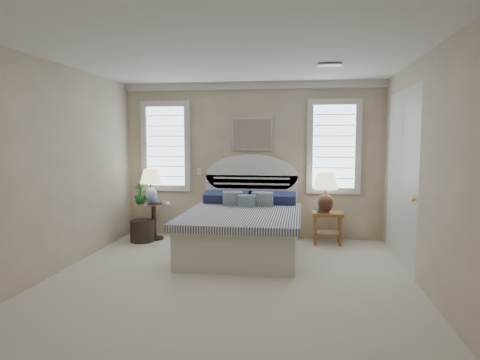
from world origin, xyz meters
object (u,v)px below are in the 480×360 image
nightstand_right (328,221)px  floor_pot (142,231)px  bed (244,227)px  side_table_left (154,217)px  lamp_left (151,182)px  lamp_right (326,188)px

nightstand_right → floor_pot: nightstand_right is taller
bed → side_table_left: bearing=160.3°
nightstand_right → lamp_left: lamp_left is taller
bed → side_table_left: bed is taller
side_table_left → lamp_right: bearing=1.2°
floor_pot → lamp_right: size_ratio=0.60×
bed → floor_pot: size_ratio=5.65×
floor_pot → lamp_right: (3.05, 0.25, 0.75)m
side_table_left → nightstand_right: side_table_left is taller
floor_pot → bed: bearing=-12.7°
lamp_right → side_table_left: bearing=-178.8°
nightstand_right → floor_pot: (-3.09, -0.29, -0.20)m
lamp_left → lamp_right: lamp_left is taller
side_table_left → lamp_left: 0.61m
side_table_left → floor_pot: bearing=-127.7°
nightstand_right → floor_pot: size_ratio=1.32×
bed → lamp_right: bearing=27.4°
bed → nightstand_right: 1.47m
side_table_left → nightstand_right: size_ratio=1.19×
side_table_left → lamp_right: size_ratio=0.94×
side_table_left → lamp_right: 2.96m
side_table_left → lamp_left: size_ratio=1.06×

